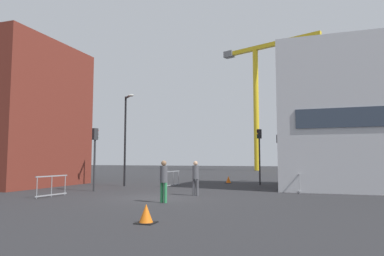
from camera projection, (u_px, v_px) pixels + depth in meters
ground at (156, 198)px, 17.30m from camera, size 160.00×160.00×0.00m
brick_building at (6, 116)px, 26.13m from camera, size 9.24×8.36×10.26m
construction_crane at (258, 85)px, 59.72m from camera, size 16.70×7.46×21.43m
streetlamp_tall at (286, 124)px, 25.38m from camera, size 1.55×0.28×7.60m
streetlamp_short at (126, 133)px, 25.15m from camera, size 1.20×1.08×6.44m
traffic_light_verge at (95, 149)px, 21.23m from camera, size 0.33×0.39×3.78m
traffic_light_crosswalk at (259, 148)px, 26.48m from camera, size 0.36×0.38×4.16m
traffic_light_far at (279, 150)px, 29.93m from camera, size 0.36×0.38×3.99m
pedestrian_walking at (164, 178)px, 15.59m from camera, size 0.34×0.34×1.86m
pedestrian_waiting at (196, 175)px, 18.58m from camera, size 0.34×0.34×1.82m
safety_barrier_right_run at (173, 178)px, 24.87m from camera, size 0.22×1.98×1.08m
safety_barrier_front at (298, 182)px, 20.54m from camera, size 0.29×1.90×1.08m
safety_barrier_left_run at (52, 186)px, 17.98m from camera, size 0.27×2.05×1.08m
traffic_cone_on_verge at (228, 180)px, 28.17m from camera, size 0.55×0.55×0.56m
traffic_cone_orange at (146, 214)px, 10.58m from camera, size 0.57×0.57×0.57m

